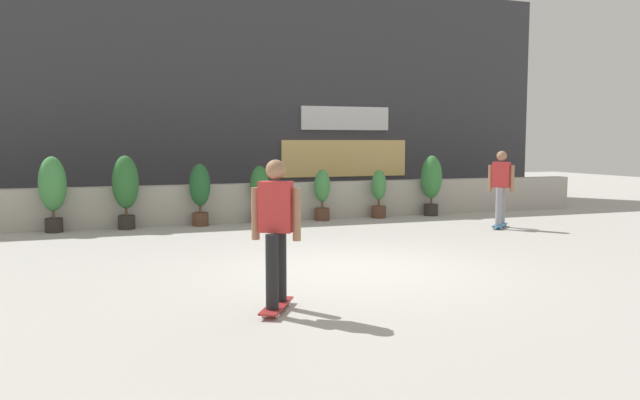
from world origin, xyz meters
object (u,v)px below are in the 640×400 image
potted_plant_1 (126,186)px  skater_by_wall_left (501,185)px  potted_plant_2 (200,190)px  potted_plant_5 (379,193)px  potted_plant_6 (431,181)px  skater_mid_plaza (276,228)px  potted_plant_3 (260,191)px  potted_plant_4 (322,193)px  potted_plant_0 (52,188)px

potted_plant_1 → skater_by_wall_left: 8.18m
potted_plant_2 → potted_plant_5: (4.42, 0.00, -0.17)m
potted_plant_6 → skater_mid_plaza: size_ratio=0.91×
potted_plant_3 → skater_mid_plaza: skater_mid_plaza is taller
potted_plant_3 → potted_plant_4: size_ratio=1.09×
potted_plant_3 → potted_plant_0: bearing=180.0°
potted_plant_0 → potted_plant_5: size_ratio=1.33×
potted_plant_2 → potted_plant_3: (1.38, -0.00, -0.05)m
skater_mid_plaza → potted_plant_1: bearing=100.2°
potted_plant_6 → potted_plant_5: bearing=180.0°
potted_plant_4 → skater_mid_plaza: skater_mid_plaza is taller
potted_plant_2 → potted_plant_6: 5.90m
potted_plant_0 → potted_plant_3: bearing=-0.0°
potted_plant_2 → potted_plant_5: 4.42m
skater_mid_plaza → skater_by_wall_left: bearing=37.1°
potted_plant_5 → potted_plant_6: size_ratio=0.77×
potted_plant_2 → potted_plant_4: potted_plant_2 is taller
potted_plant_2 → potted_plant_6: potted_plant_6 is taller
potted_plant_5 → skater_mid_plaza: 8.78m
potted_plant_1 → potted_plant_0: bearing=180.0°
potted_plant_4 → potted_plant_2: bearing=-180.0°
skater_mid_plaza → potted_plant_0: bearing=110.6°
potted_plant_3 → potted_plant_2: bearing=180.0°
potted_plant_4 → potted_plant_1: bearing=-180.0°
potted_plant_4 → potted_plant_5: 1.50m
potted_plant_2 → potted_plant_6: size_ratio=0.91×
potted_plant_4 → skater_by_wall_left: size_ratio=0.73×
potted_plant_4 → potted_plant_5: bearing=0.0°
potted_plant_5 → skater_by_wall_left: bearing=-55.3°
potted_plant_1 → potted_plant_4: (4.52, 0.00, -0.27)m
potted_plant_0 → skater_mid_plaza: bearing=-69.4°
potted_plant_0 → potted_plant_3: 4.43m
potted_plant_4 → potted_plant_6: size_ratio=0.80×
potted_plant_6 → skater_by_wall_left: skater_by_wall_left is taller
potted_plant_5 → skater_mid_plaza: bearing=-122.2°
potted_plant_3 → potted_plant_4: 1.55m
potted_plant_3 → skater_mid_plaza: bearing=-102.5°
potted_plant_0 → skater_by_wall_left: size_ratio=0.94×
potted_plant_3 → skater_by_wall_left: (4.80, -2.54, 0.18)m
potted_plant_1 → potted_plant_2: bearing=0.0°
potted_plant_5 → skater_by_wall_left: 3.11m
potted_plant_1 → potted_plant_3: 2.98m
potted_plant_1 → potted_plant_2: size_ratio=1.14×
potted_plant_0 → potted_plant_5: potted_plant_0 is taller
potted_plant_4 → potted_plant_5: potted_plant_4 is taller
potted_plant_3 → potted_plant_5: 3.05m
potted_plant_2 → potted_plant_3: potted_plant_2 is taller
potted_plant_6 → potted_plant_2: bearing=180.0°
potted_plant_1 → potted_plant_6: potted_plant_1 is taller
potted_plant_0 → potted_plant_4: potted_plant_0 is taller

